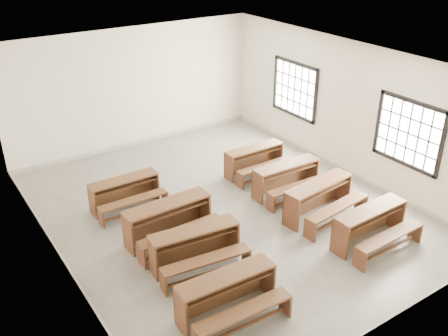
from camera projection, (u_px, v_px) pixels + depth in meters
room at (228, 115)px, 9.86m from camera, size 8.50×8.50×3.20m
desk_set_0 at (228, 293)px, 7.75m from camera, size 1.66×0.92×0.73m
desk_set_1 at (196, 245)px, 8.88m from camera, size 1.72×1.03×0.73m
desk_set_2 at (169, 219)px, 9.60m from camera, size 1.75×0.93×0.78m
desk_set_3 at (125, 191)px, 10.69m from camera, size 1.50×0.78×0.67m
desk_set_4 at (371, 224)px, 9.49m from camera, size 1.65×0.88×0.73m
desk_set_5 at (320, 197)px, 10.36m from camera, size 1.78×1.07×0.76m
desk_set_6 at (287, 177)px, 11.22m from camera, size 1.64×0.89×0.72m
desk_set_7 at (255, 159)px, 12.12m from camera, size 1.52×0.80×0.68m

